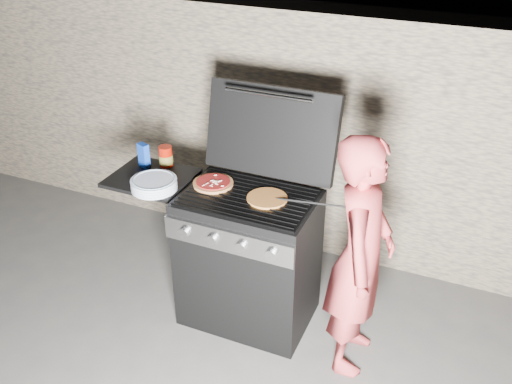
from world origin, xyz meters
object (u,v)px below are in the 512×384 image
at_px(sauce_jar, 166,156).
at_px(person, 361,257).
at_px(pizza_topped, 213,183).
at_px(gas_grill, 213,249).

relative_size(sauce_jar, person, 0.09).
relative_size(pizza_topped, person, 0.17).
relative_size(pizza_topped, sauce_jar, 1.81).
relative_size(gas_grill, pizza_topped, 5.43).
bearing_deg(person, pizza_topped, 77.98).
xyz_separation_m(gas_grill, pizza_topped, (-0.00, 0.04, 0.47)).
height_order(pizza_topped, person, person).
height_order(gas_grill, person, person).
distance_m(pizza_topped, sauce_jar, 0.42).
xyz_separation_m(pizza_topped, person, (0.97, -0.13, -0.19)).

